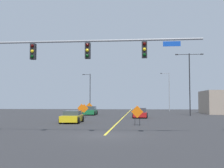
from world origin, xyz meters
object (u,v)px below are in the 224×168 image
Objects in this scene: construction_sign_median_near at (137,113)px; car_red_distant at (140,113)px; street_lamp_far_right at (90,91)px; car_green_passing at (90,111)px; traffic_signal_assembly at (60,57)px; street_lamp_near_right at (190,79)px; construction_sign_right_lane at (82,109)px; construction_sign_left_lane at (84,109)px; street_lamp_mid_left at (169,90)px; construction_sign_right_shoulder at (89,107)px; car_yellow_approaching at (72,117)px.

construction_sign_median_near is 12.62m from car_red_distant.
car_green_passing is (3.14, -17.18, -3.97)m from street_lamp_far_right.
street_lamp_near_right is at bearing 64.09° from traffic_signal_assembly.
construction_sign_right_lane reaches higher than construction_sign_left_lane.
construction_sign_left_lane is at bearing -116.21° from street_lamp_mid_left.
street_lamp_far_right is 18.53m from street_lamp_mid_left.
street_lamp_mid_left is 35.05m from construction_sign_right_lane.
street_lamp_near_right is 20.78m from construction_sign_median_near.
street_lamp_far_right reaches higher than traffic_signal_assembly.
street_lamp_mid_left reaches higher than street_lamp_far_right.
construction_sign_right_shoulder is 1.10× the size of construction_sign_median_near.
car_green_passing is 1.00× the size of car_red_distant.
construction_sign_right_lane is (-14.24, -31.81, -3.73)m from street_lamp_mid_left.
street_lamp_near_right is at bearing 29.85° from construction_sign_right_lane.
construction_sign_right_lane is (-15.12, -8.67, -4.45)m from street_lamp_near_right.
construction_sign_right_lane is (1.33, -13.31, -0.07)m from construction_sign_right_shoulder.
traffic_signal_assembly reaches higher than construction_sign_left_lane.
street_lamp_near_right is at bearing -5.65° from car_green_passing.
construction_sign_right_lane is at bearing 125.67° from construction_sign_median_near.
construction_sign_right_lane is 7.21m from car_yellow_approaching.
street_lamp_mid_left reaches higher than construction_sign_right_lane.
street_lamp_mid_left is at bearing 70.54° from car_yellow_approaching.
car_red_distant is (8.82, -10.69, -0.64)m from construction_sign_right_shoulder.
street_lamp_mid_left is at bearing 92.17° from street_lamp_near_right.
street_lamp_far_right is at bearing 99.77° from construction_sign_right_shoulder.
street_lamp_near_right is at bearing -87.83° from street_lamp_mid_left.
street_lamp_near_right is 2.23× the size of car_green_passing.
street_lamp_mid_left reaches higher than construction_sign_median_near.
construction_sign_right_lane reaches higher than car_red_distant.
construction_sign_right_lane is at bearing -150.15° from street_lamp_near_right.
car_red_distant is (7.65, 0.07, -0.52)m from construction_sign_left_lane.
street_lamp_far_right is at bearing 100.35° from car_green_passing.
car_yellow_approaching is at bearing -84.97° from construction_sign_right_shoulder.
construction_sign_right_shoulder is at bearing 129.51° from car_red_distant.
street_lamp_far_right is at bearing 114.40° from car_red_distant.
construction_sign_right_lane is (3.76, -27.41, -3.44)m from street_lamp_far_right.
construction_sign_left_lane is 7.70m from car_green_passing.
construction_sign_median_near is at bearing -54.33° from construction_sign_right_lane.
traffic_signal_assembly is at bearing -84.35° from car_green_passing.
street_lamp_mid_left is 26.55m from car_green_passing.
construction_sign_left_lane is (-14.40, -29.25, -3.79)m from street_lamp_mid_left.
street_lamp_near_right reaches higher than street_lamp_mid_left.
traffic_signal_assembly reaches higher than car_red_distant.
street_lamp_mid_left reaches higher than traffic_signal_assembly.
traffic_signal_assembly is 8.22× the size of construction_sign_median_near.
traffic_signal_assembly is 51.23m from street_lamp_mid_left.
street_lamp_far_right is 26.62m from street_lamp_near_right.
street_lamp_near_right is 17.64m from construction_sign_right_shoulder.
construction_sign_median_near is (-7.07, -41.80, -3.80)m from street_lamp_mid_left.
construction_sign_right_shoulder reaches higher than car_green_passing.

